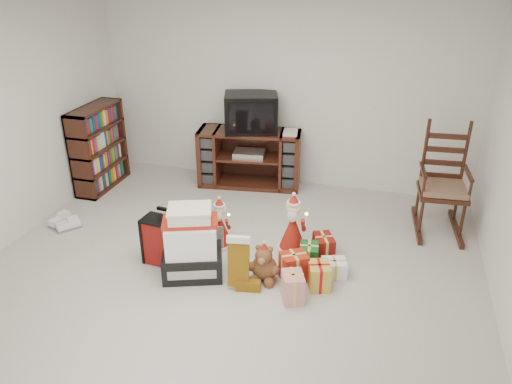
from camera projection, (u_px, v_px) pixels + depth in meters
room at (220, 162)px, 4.38m from camera, size 5.01×5.01×2.51m
tv_stand at (249, 158)px, 6.77m from camera, size 1.42×0.67×0.78m
bookshelf at (99, 149)px, 6.66m from camera, size 0.31×0.92×1.12m
rocking_chair at (442, 192)px, 5.69m from camera, size 0.59×0.90×1.30m
gift_pile at (192, 247)px, 4.87m from camera, size 0.69×0.59×0.73m
red_suitcase at (164, 241)px, 5.07m from camera, size 0.41×0.25×0.60m
stocking at (239, 263)px, 4.69m from camera, size 0.28×0.16×0.56m
teddy_bear at (264, 265)px, 4.85m from camera, size 0.26×0.23×0.38m
santa_figurine at (293, 229)px, 5.30m from camera, size 0.33×0.31×0.67m
mrs_claus_figurine at (220, 227)px, 5.40m from camera, size 0.28×0.27×0.58m
sneaker_pair at (64, 223)px, 5.85m from camera, size 0.40×0.29×0.10m
gift_cluster at (312, 266)px, 4.92m from camera, size 0.69×0.97×0.24m
crt_television at (251, 113)px, 6.49m from camera, size 0.79×0.66×0.50m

